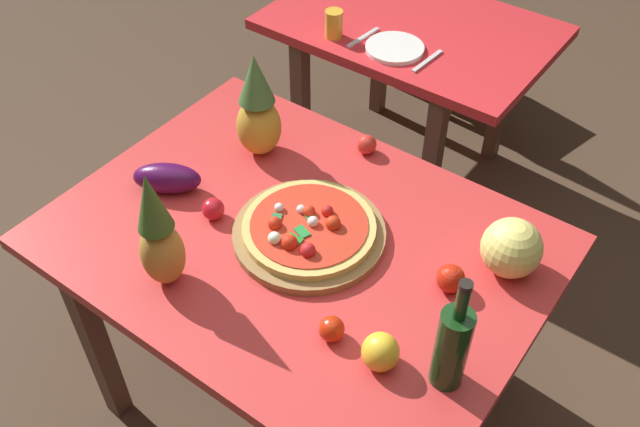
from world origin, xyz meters
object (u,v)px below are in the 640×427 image
Objects in this scene: pineapple_right at (159,236)px; drinking_glass_juice at (334,24)px; display_table at (299,257)px; fork_utensil at (363,37)px; bell_pepper at (380,352)px; knife_utensil at (427,61)px; tomato_near_board at (332,329)px; tomato_beside_pepper at (450,278)px; dining_chair at (445,10)px; pineapple_left at (258,111)px; wine_bottle at (452,346)px; pizza at (308,227)px; pizza_board at (309,234)px; eggplant at (167,178)px; tomato_at_corner at (213,209)px; tomato_by_bottle at (367,144)px; background_table at (409,47)px; dinner_plate at (395,48)px; melon at (511,248)px.

drinking_glass_juice is at bearing 105.94° from pineapple_right.
fork_utensil reaches higher than display_table.
knife_utensil is (-0.55, 1.18, -0.04)m from bell_pepper.
tomato_beside_pepper is at bearing 62.84° from tomato_near_board.
dining_chair is 2.49× the size of pineapple_left.
dining_chair is at bearing 118.07° from wine_bottle.
pizza is at bearing 161.92° from wine_bottle.
pineapple_right reaches higher than drinking_glass_juice.
bell_pepper is at bearing -94.16° from tomato_beside_pepper.
pizza_board is 0.46m from eggplant.
eggplant is at bearing 134.58° from pineapple_right.
tomato_near_board is 0.85× the size of tomato_beside_pepper.
fork_utensil is at bearing 115.58° from pizza.
wine_bottle is at bearing -4.92° from eggplant.
fork_utensil is at bearing 107.59° from dining_chair.
pineapple_left reaches higher than tomato_at_corner.
dining_chair is at bearing 114.05° from bell_pepper.
eggplant is at bearing 105.90° from dining_chair.
background_table is at bearing 111.07° from tomato_by_bottle.
pizza_board is at bearing 40.27° from display_table.
pizza_board reaches higher than dinner_plate.
bell_pepper is 1.58× the size of tomato_by_bottle.
pineapple_right is at bearing -83.71° from background_table.
pizza is at bearing -58.32° from drinking_glass_juice.
tomato_at_corner is (-0.26, -0.10, 0.02)m from pizza_board.
tomato_by_bottle is (0.13, 0.73, -0.13)m from pineapple_right.
background_table is 1.29× the size of dining_chair.
fork_utensil is at bearing -175.91° from knife_utensil.
pineapple_left is at bearing -91.96° from dinner_plate.
pineapple_right is 5.55× the size of tomato_at_corner.
dinner_plate reaches higher than background_table.
melon is (0.48, 0.22, 0.04)m from pizza.
tomato_near_board is 1.02× the size of tomato_by_bottle.
tomato_near_board is at bearing -66.42° from knife_utensil.
tomato_at_corner is at bearing -86.89° from dinner_plate.
dining_chair is (-0.14, 0.59, -0.14)m from background_table.
display_table is 0.99m from knife_utensil.
fork_utensil is (-0.20, 1.05, -0.03)m from tomato_at_corner.
dinner_plate is at bearing 120.37° from bell_pepper.
tomato_at_corner reaches higher than background_table.
melon reaches higher than fork_utensil.
background_table is 6.08× the size of fork_utensil.
tomato_near_board is at bearing 12.63° from pineapple_right.
pineapple_right reaches higher than bell_pepper.
pizza_board is at bearing 135.95° from tomato_near_board.
display_table is at bearing 17.89° from tomato_at_corner.
tomato_near_board is at bearing -44.05° from pizza_board.
tomato_by_bottle is 0.57m from knife_utensil.
bell_pepper reaches higher than eggplant.
background_table is 3.20× the size of pineapple_left.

